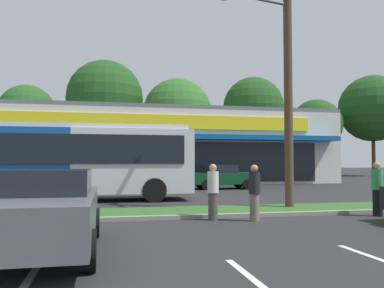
{
  "coord_description": "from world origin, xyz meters",
  "views": [
    {
      "loc": [
        -1.5,
        1.22,
        1.64
      ],
      "look_at": [
        2.11,
        18.1,
        2.44
      ],
      "focal_mm": 37.66,
      "sensor_mm": 36.0,
      "label": 1
    }
  ],
  "objects_px": {
    "city_bus": "(60,160)",
    "car_3": "(88,179)",
    "car_4": "(45,210)",
    "car_5": "(223,177)",
    "pedestrian_near_bench": "(255,193)",
    "utility_pole": "(285,56)",
    "pedestrian_mid": "(377,189)",
    "pedestrian_by_pole": "(213,192)"
  },
  "relations": [
    {
      "from": "pedestrian_near_bench",
      "to": "pedestrian_mid",
      "type": "xyz_separation_m",
      "value": [
        4.06,
        0.2,
        0.04
      ]
    },
    {
      "from": "car_3",
      "to": "pedestrian_mid",
      "type": "bearing_deg",
      "value": 125.21
    },
    {
      "from": "city_bus",
      "to": "car_5",
      "type": "bearing_deg",
      "value": 35.82
    },
    {
      "from": "car_5",
      "to": "utility_pole",
      "type": "bearing_deg",
      "value": -95.26
    },
    {
      "from": "car_5",
      "to": "pedestrian_near_bench",
      "type": "height_order",
      "value": "pedestrian_near_bench"
    },
    {
      "from": "utility_pole",
      "to": "pedestrian_near_bench",
      "type": "relative_size",
      "value": 6.35
    },
    {
      "from": "car_3",
      "to": "car_4",
      "type": "relative_size",
      "value": 1.02
    },
    {
      "from": "utility_pole",
      "to": "car_3",
      "type": "xyz_separation_m",
      "value": [
        -7.1,
        10.96,
        -4.64
      ]
    },
    {
      "from": "utility_pole",
      "to": "car_3",
      "type": "distance_m",
      "value": 13.86
    },
    {
      "from": "city_bus",
      "to": "pedestrian_by_pole",
      "type": "xyz_separation_m",
      "value": [
        4.93,
        -6.7,
        -0.96
      ]
    },
    {
      "from": "car_4",
      "to": "car_5",
      "type": "bearing_deg",
      "value": 153.49
    },
    {
      "from": "utility_pole",
      "to": "car_4",
      "type": "height_order",
      "value": "utility_pole"
    },
    {
      "from": "city_bus",
      "to": "pedestrian_mid",
      "type": "bearing_deg",
      "value": -33.79
    },
    {
      "from": "utility_pole",
      "to": "city_bus",
      "type": "relative_size",
      "value": 0.89
    },
    {
      "from": "utility_pole",
      "to": "pedestrian_mid",
      "type": "distance_m",
      "value": 5.37
    },
    {
      "from": "utility_pole",
      "to": "city_bus",
      "type": "height_order",
      "value": "utility_pole"
    },
    {
      "from": "car_3",
      "to": "pedestrian_by_pole",
      "type": "height_order",
      "value": "pedestrian_by_pole"
    },
    {
      "from": "utility_pole",
      "to": "car_3",
      "type": "relative_size",
      "value": 2.14
    },
    {
      "from": "city_bus",
      "to": "car_4",
      "type": "height_order",
      "value": "city_bus"
    },
    {
      "from": "city_bus",
      "to": "pedestrian_by_pole",
      "type": "bearing_deg",
      "value": -52.92
    },
    {
      "from": "utility_pole",
      "to": "pedestrian_mid",
      "type": "bearing_deg",
      "value": -44.41
    },
    {
      "from": "city_bus",
      "to": "car_3",
      "type": "height_order",
      "value": "city_bus"
    },
    {
      "from": "car_4",
      "to": "pedestrian_near_bench",
      "type": "relative_size",
      "value": 2.93
    },
    {
      "from": "pedestrian_by_pole",
      "to": "pedestrian_mid",
      "type": "bearing_deg",
      "value": -99.7
    },
    {
      "from": "car_3",
      "to": "pedestrian_near_bench",
      "type": "height_order",
      "value": "pedestrian_near_bench"
    },
    {
      "from": "city_bus",
      "to": "car_3",
      "type": "bearing_deg",
      "value": 82.06
    },
    {
      "from": "car_4",
      "to": "pedestrian_by_pole",
      "type": "relative_size",
      "value": 2.89
    },
    {
      "from": "city_bus",
      "to": "car_4",
      "type": "distance_m",
      "value": 10.18
    },
    {
      "from": "car_4",
      "to": "car_3",
      "type": "bearing_deg",
      "value": 179.73
    },
    {
      "from": "car_4",
      "to": "utility_pole",
      "type": "bearing_deg",
      "value": 125.87
    },
    {
      "from": "car_4",
      "to": "pedestrian_mid",
      "type": "xyz_separation_m",
      "value": [
        9.24,
        3.16,
        0.05
      ]
    },
    {
      "from": "utility_pole",
      "to": "pedestrian_near_bench",
      "type": "bearing_deg",
      "value": -131.96
    },
    {
      "from": "utility_pole",
      "to": "city_bus",
      "type": "bearing_deg",
      "value": 148.5
    },
    {
      "from": "pedestrian_by_pole",
      "to": "city_bus",
      "type": "bearing_deg",
      "value": 29.25
    },
    {
      "from": "utility_pole",
      "to": "pedestrian_near_bench",
      "type": "height_order",
      "value": "utility_pole"
    },
    {
      "from": "car_3",
      "to": "city_bus",
      "type": "bearing_deg",
      "value": 81.33
    },
    {
      "from": "pedestrian_near_bench",
      "to": "utility_pole",
      "type": "bearing_deg",
      "value": -60.75
    },
    {
      "from": "car_4",
      "to": "pedestrian_mid",
      "type": "relative_size",
      "value": 2.78
    },
    {
      "from": "utility_pole",
      "to": "car_4",
      "type": "relative_size",
      "value": 2.17
    },
    {
      "from": "car_3",
      "to": "pedestrian_near_bench",
      "type": "distance_m",
      "value": 14.13
    },
    {
      "from": "utility_pole",
      "to": "city_bus",
      "type": "distance_m",
      "value": 10.07
    },
    {
      "from": "city_bus",
      "to": "car_3",
      "type": "xyz_separation_m",
      "value": [
        0.92,
        6.05,
        -1.04
      ]
    }
  ]
}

